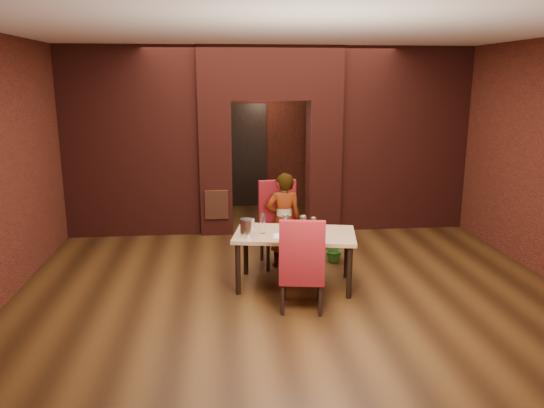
{
  "coord_description": "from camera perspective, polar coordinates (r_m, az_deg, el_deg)",
  "views": [
    {
      "loc": [
        -0.89,
        -7.18,
        2.65
      ],
      "look_at": [
        -0.17,
        0.0,
        0.95
      ],
      "focal_mm": 35.0,
      "sensor_mm": 36.0,
      "label": 1
    }
  ],
  "objects": [
    {
      "name": "water_bottle",
      "position": [
        6.78,
        -1.01,
        -2.09
      ],
      "size": [
        0.06,
        0.06,
        0.26
      ],
      "primitive_type": "cylinder",
      "color": "white",
      "rests_on": "dining_table"
    },
    {
      "name": "wall_right",
      "position": [
        8.48,
        25.58,
        4.87
      ],
      "size": [
        0.04,
        8.0,
        3.2
      ],
      "primitive_type": "cube",
      "color": "maroon",
      "rests_on": "ground"
    },
    {
      "name": "wine_glass_b",
      "position": [
        6.82,
        3.38,
        -2.21
      ],
      "size": [
        0.09,
        0.09,
        0.22
      ],
      "primitive_type": null,
      "color": "white",
      "rests_on": "dining_table"
    },
    {
      "name": "wall_left",
      "position": [
        7.71,
        -25.56,
        4.16
      ],
      "size": [
        0.04,
        8.0,
        3.2
      ],
      "primitive_type": "cube",
      "color": "maroon",
      "rests_on": "ground"
    },
    {
      "name": "wing_wall_left",
      "position": [
        9.35,
        -14.87,
        6.41
      ],
      "size": [
        2.28,
        0.35,
        3.2
      ],
      "primitive_type": "cube",
      "color": "maroon",
      "rests_on": "ground"
    },
    {
      "name": "potted_plant",
      "position": [
        7.94,
        6.68,
        -4.78
      ],
      "size": [
        0.47,
        0.47,
        0.4
      ],
      "primitive_type": "imported",
      "rotation": [
        0.0,
        0.0,
        0.84
      ],
      "color": "#2B691D",
      "rests_on": "ground"
    },
    {
      "name": "vent_panel",
      "position": [
        9.13,
        -5.98,
        -0.08
      ],
      "size": [
        0.4,
        0.03,
        0.5
      ],
      "primitive_type": "cube",
      "color": "#A75130",
      "rests_on": "ground"
    },
    {
      "name": "ceiling",
      "position": [
        7.25,
        1.36,
        17.63
      ],
      "size": [
        7.0,
        8.0,
        0.04
      ],
      "primitive_type": "cube",
      "color": "silver",
      "rests_on": "ground"
    },
    {
      "name": "wall_back",
      "position": [
        11.26,
        -1.21,
        7.95
      ],
      "size": [
        7.0,
        0.04,
        3.2
      ],
      "primitive_type": "cube",
      "color": "maroon",
      "rests_on": "ground"
    },
    {
      "name": "wine_bucket",
      "position": [
        6.67,
        -2.66,
        -2.56
      ],
      "size": [
        0.18,
        0.18,
        0.22
      ],
      "primitive_type": "cylinder",
      "color": "silver",
      "rests_on": "dining_table"
    },
    {
      "name": "chair_far",
      "position": [
        7.65,
        0.93,
        -2.22
      ],
      "size": [
        0.61,
        0.61,
        1.21
      ],
      "primitive_type": "cube",
      "rotation": [
        0.0,
        0.0,
        0.11
      ],
      "color": "maroon",
      "rests_on": "ground"
    },
    {
      "name": "wine_glass_a",
      "position": [
        6.91,
        1.43,
        -2.02
      ],
      "size": [
        0.09,
        0.09,
        0.21
      ],
      "primitive_type": null,
      "color": "white",
      "rests_on": "dining_table"
    },
    {
      "name": "floor",
      "position": [
        7.7,
        1.23,
        -6.84
      ],
      "size": [
        8.0,
        8.0,
        0.0
      ],
      "primitive_type": "plane",
      "color": "#402710",
      "rests_on": "ground"
    },
    {
      "name": "chair_near",
      "position": [
        6.22,
        3.24,
        -6.32
      ],
      "size": [
        0.59,
        0.59,
        1.13
      ],
      "primitive_type": "cube",
      "rotation": [
        0.0,
        0.0,
        2.98
      ],
      "color": "maroon",
      "rests_on": "ground"
    },
    {
      "name": "wall_front",
      "position": [
        3.46,
        9.41,
        -4.6
      ],
      "size": [
        7.0,
        0.04,
        3.2
      ],
      "primitive_type": "cube",
      "color": "maroon",
      "rests_on": "ground"
    },
    {
      "name": "lintel",
      "position": [
        9.22,
        -0.23,
        13.92
      ],
      "size": [
        2.45,
        0.55,
        0.9
      ],
      "primitive_type": "cube",
      "color": "maroon",
      "rests_on": "ground"
    },
    {
      "name": "tasting_sheet",
      "position": [
        6.69,
        1.42,
        -3.46
      ],
      "size": [
        0.31,
        0.25,
        0.0
      ],
      "primitive_type": "cube",
      "rotation": [
        0.0,
        0.0,
        -0.15
      ],
      "color": "white",
      "rests_on": "dining_table"
    },
    {
      "name": "person_seated",
      "position": [
        7.55,
        1.26,
        -1.77
      ],
      "size": [
        0.52,
        0.35,
        1.38
      ],
      "primitive_type": "imported",
      "rotation": [
        0.0,
        0.0,
        3.19
      ],
      "color": "white",
      "rests_on": "ground"
    },
    {
      "name": "wing_wall_right",
      "position": [
        9.79,
        13.78,
        6.76
      ],
      "size": [
        2.28,
        0.35,
        3.2
      ],
      "primitive_type": "cube",
      "color": "maroon",
      "rests_on": "ground"
    },
    {
      "name": "pillar_left",
      "position": [
        9.3,
        -6.07,
        3.94
      ],
      "size": [
        0.55,
        0.55,
        2.3
      ],
      "primitive_type": "cube",
      "color": "maroon",
      "rests_on": "ground"
    },
    {
      "name": "dining_table",
      "position": [
        6.95,
        2.45,
        -5.97
      ],
      "size": [
        1.67,
        1.14,
        0.72
      ],
      "primitive_type": "cube",
      "rotation": [
        0.0,
        0.0,
        -0.19
      ],
      "color": "tan",
      "rests_on": "ground"
    },
    {
      "name": "rear_door",
      "position": [
        11.24,
        -3.21,
        5.1
      ],
      "size": [
        0.9,
        0.08,
        2.1
      ],
      "primitive_type": "cube",
      "color": "black",
      "rests_on": "ground"
    },
    {
      "name": "rear_door_frame",
      "position": [
        11.2,
        -3.2,
        5.07
      ],
      "size": [
        1.02,
        0.04,
        2.22
      ],
      "primitive_type": "cube",
      "color": "black",
      "rests_on": "ground"
    },
    {
      "name": "pillar_right",
      "position": [
        9.48,
        5.52,
        4.13
      ],
      "size": [
        0.55,
        0.55,
        2.3
      ],
      "primitive_type": "cube",
      "color": "maroon",
      "rests_on": "ground"
    },
    {
      "name": "wine_glass_c",
      "position": [
        6.9,
        4.47,
        -2.2
      ],
      "size": [
        0.08,
        0.08,
        0.19
      ],
      "primitive_type": null,
      "color": "white",
      "rests_on": "dining_table"
    }
  ]
}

